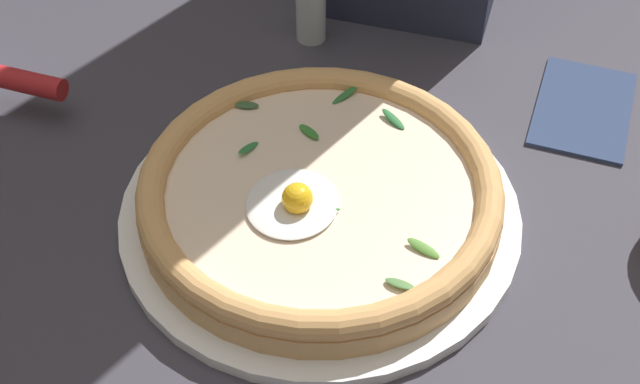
{
  "coord_description": "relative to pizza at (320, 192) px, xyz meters",
  "views": [
    {
      "loc": [
        0.52,
        0.18,
        0.56
      ],
      "look_at": [
        0.04,
        0.03,
        0.03
      ],
      "focal_mm": 48.66,
      "sensor_mm": 36.0,
      "label": 1
    }
  ],
  "objects": [
    {
      "name": "pizza",
      "position": [
        0.0,
        0.0,
        0.0
      ],
      "size": [
        0.31,
        0.31,
        0.05
      ],
      "color": "tan",
      "rests_on": "pizza_plate"
    },
    {
      "name": "ground_plane",
      "position": [
        -0.04,
        -0.03,
        -0.05
      ],
      "size": [
        2.4,
        2.4,
        0.03
      ],
      "primitive_type": "cube",
      "color": "#3A3741",
      "rests_on": "ground"
    },
    {
      "name": "folded_napkin",
      "position": [
        -0.21,
        0.21,
        -0.03
      ],
      "size": [
        0.14,
        0.09,
        0.01
      ],
      "primitive_type": "cube",
      "rotation": [
        0.0,
        0.0,
        3.11
      ],
      "color": "navy",
      "rests_on": "ground"
    },
    {
      "name": "pepper_shaker",
      "position": [
        -0.25,
        -0.09,
        0.0
      ],
      "size": [
        0.03,
        0.03,
        0.07
      ],
      "primitive_type": "cylinder",
      "color": "silver",
      "rests_on": "ground"
    },
    {
      "name": "pizza_plate",
      "position": [
        -0.0,
        0.0,
        -0.03
      ],
      "size": [
        0.34,
        0.34,
        0.01
      ],
      "primitive_type": "cylinder",
      "color": "white",
      "rests_on": "ground"
    },
    {
      "name": "pizza_cutter",
      "position": [
        -0.05,
        -0.34,
        0.01
      ],
      "size": [
        0.02,
        0.15,
        0.08
      ],
      "color": "silver",
      "rests_on": "ground"
    }
  ]
}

